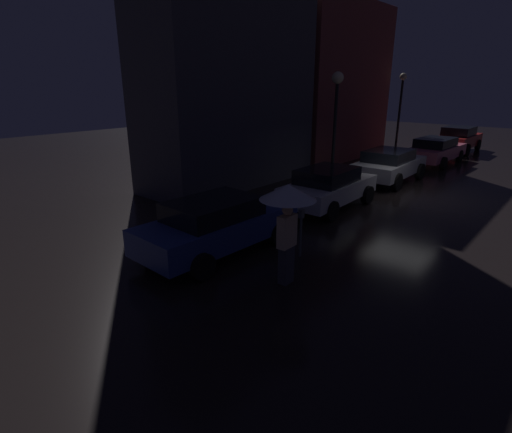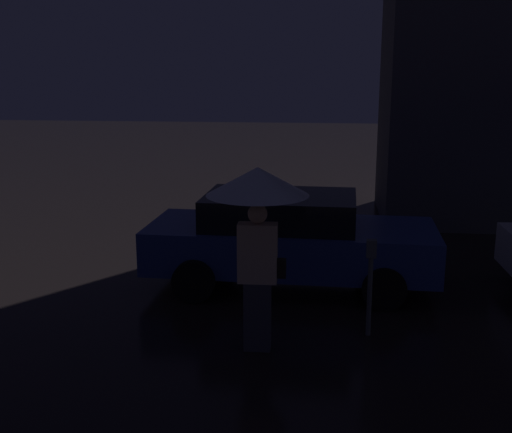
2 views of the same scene
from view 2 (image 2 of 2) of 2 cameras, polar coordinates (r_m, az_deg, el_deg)
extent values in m
cube|color=navy|center=(9.63, 3.14, -2.61)|extent=(4.31, 1.83, 0.64)
cube|color=black|center=(9.51, 2.16, 0.60)|extent=(2.26, 1.56, 0.46)
cylinder|color=black|center=(10.55, 10.57, -3.21)|extent=(0.60, 0.22, 0.60)
cylinder|color=black|center=(8.95, 11.31, -6.26)|extent=(0.60, 0.22, 0.60)
cylinder|color=black|center=(10.68, -3.70, -2.81)|extent=(0.60, 0.22, 0.60)
cylinder|color=black|center=(9.10, -5.55, -5.73)|extent=(0.60, 0.22, 0.60)
cube|color=#383842|center=(7.56, 0.13, -8.79)|extent=(0.32, 0.21, 0.83)
cube|color=#D1B293|center=(7.31, 0.14, -3.26)|extent=(0.45, 0.22, 0.69)
sphere|color=tan|center=(7.19, 0.14, 0.24)|extent=(0.22, 0.22, 0.22)
cylinder|color=black|center=(7.24, 0.14, -1.24)|extent=(0.02, 0.02, 0.81)
cone|color=silver|center=(7.12, 0.14, 3.16)|extent=(1.16, 1.16, 0.32)
cube|color=black|center=(7.34, 2.06, -4.61)|extent=(0.16, 0.10, 0.22)
cylinder|color=#4C5154|center=(8.02, 10.05, -7.03)|extent=(0.06, 0.06, 1.00)
cube|color=#4C5154|center=(7.83, 10.23, -2.83)|extent=(0.12, 0.10, 0.22)
camera|label=1|loc=(7.45, -66.19, 11.73)|focal=28.00mm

